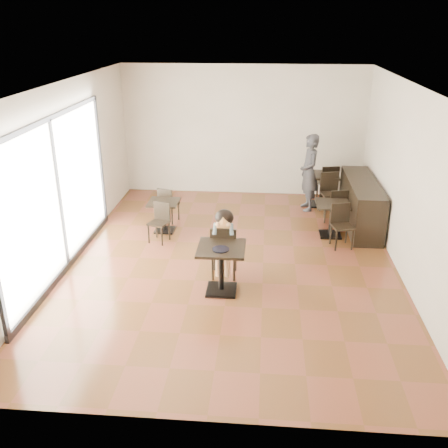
# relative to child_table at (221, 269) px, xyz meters

# --- Properties ---
(floor) EXTENTS (6.00, 8.00, 0.01)m
(floor) POSITION_rel_child_table_xyz_m (0.09, 1.09, -0.40)
(floor) COLOR brown
(floor) RESTS_ON ground
(ceiling) EXTENTS (6.00, 8.00, 0.01)m
(ceiling) POSITION_rel_child_table_xyz_m (0.09, 1.09, 2.80)
(ceiling) COLOR silver
(ceiling) RESTS_ON floor
(wall_back) EXTENTS (6.00, 0.01, 3.20)m
(wall_back) POSITION_rel_child_table_xyz_m (0.09, 5.09, 1.20)
(wall_back) COLOR silver
(wall_back) RESTS_ON floor
(wall_front) EXTENTS (6.00, 0.01, 3.20)m
(wall_front) POSITION_rel_child_table_xyz_m (0.09, -2.91, 1.20)
(wall_front) COLOR silver
(wall_front) RESTS_ON floor
(wall_left) EXTENTS (0.01, 8.00, 3.20)m
(wall_left) POSITION_rel_child_table_xyz_m (-2.91, 1.09, 1.20)
(wall_left) COLOR silver
(wall_left) RESTS_ON floor
(wall_right) EXTENTS (0.01, 8.00, 3.20)m
(wall_right) POSITION_rel_child_table_xyz_m (3.09, 1.09, 1.20)
(wall_right) COLOR silver
(wall_right) RESTS_ON floor
(storefront_window) EXTENTS (0.04, 4.50, 2.60)m
(storefront_window) POSITION_rel_child_table_xyz_m (-2.88, 0.59, 1.00)
(storefront_window) COLOR white
(storefront_window) RESTS_ON floor
(child_table) EXTENTS (0.76, 0.76, 0.81)m
(child_table) POSITION_rel_child_table_xyz_m (0.00, 0.00, 0.00)
(child_table) COLOR black
(child_table) RESTS_ON floor
(child_chair) EXTENTS (0.44, 0.44, 0.97)m
(child_chair) POSITION_rel_child_table_xyz_m (0.00, 0.55, 0.08)
(child_chair) COLOR black
(child_chair) RESTS_ON floor
(child) EXTENTS (0.44, 0.61, 1.22)m
(child) POSITION_rel_child_table_xyz_m (0.00, 0.55, 0.21)
(child) COLOR slate
(child) RESTS_ON child_chair
(plate) EXTENTS (0.27, 0.27, 0.02)m
(plate) POSITION_rel_child_table_xyz_m (0.00, -0.10, 0.41)
(plate) COLOR black
(plate) RESTS_ON child_table
(pizza_slice) EXTENTS (0.28, 0.22, 0.07)m
(pizza_slice) POSITION_rel_child_table_xyz_m (0.00, 0.36, 0.65)
(pizza_slice) COLOR #EDD772
(pizza_slice) RESTS_ON child
(adult_patron) EXTENTS (0.55, 0.72, 1.79)m
(adult_patron) POSITION_rel_child_table_xyz_m (1.67, 4.00, 0.49)
(adult_patron) COLOR #3A3A3F
(adult_patron) RESTS_ON floor
(cafe_table_mid) EXTENTS (0.81, 0.81, 0.71)m
(cafe_table_mid) POSITION_rel_child_table_xyz_m (2.06, 2.48, -0.05)
(cafe_table_mid) COLOR black
(cafe_table_mid) RESTS_ON floor
(cafe_table_left) EXTENTS (0.79, 0.79, 0.66)m
(cafe_table_left) POSITION_rel_child_table_xyz_m (-1.43, 2.43, -0.07)
(cafe_table_left) COLOR black
(cafe_table_left) RESTS_ON floor
(cafe_table_back) EXTENTS (0.87, 0.87, 0.78)m
(cafe_table_back) POSITION_rel_child_table_xyz_m (2.02, 4.30, -0.01)
(cafe_table_back) COLOR black
(cafe_table_back) RESTS_ON floor
(chair_mid_a) EXTENTS (0.46, 0.46, 0.86)m
(chair_mid_a) POSITION_rel_child_table_xyz_m (2.20, 3.03, 0.03)
(chair_mid_a) COLOR black
(chair_mid_a) RESTS_ON floor
(chair_mid_b) EXTENTS (0.46, 0.46, 0.86)m
(chair_mid_b) POSITION_rel_child_table_xyz_m (2.20, 1.93, 0.03)
(chair_mid_b) COLOR black
(chair_mid_b) RESTS_ON floor
(chair_left_a) EXTENTS (0.45, 0.45, 0.80)m
(chair_left_a) POSITION_rel_child_table_xyz_m (-1.43, 2.98, -0.01)
(chair_left_a) COLOR black
(chair_left_a) RESTS_ON floor
(chair_left_b) EXTENTS (0.45, 0.45, 0.80)m
(chair_left_b) POSITION_rel_child_table_xyz_m (-1.43, 1.88, -0.01)
(chair_left_b) COLOR black
(chair_left_b) RESTS_ON floor
(chair_back_a) EXTENTS (0.50, 0.50, 0.94)m
(chair_back_a) POSITION_rel_child_table_xyz_m (2.18, 4.59, 0.07)
(chair_back_a) COLOR black
(chair_back_a) RESTS_ON floor
(chair_back_b) EXTENTS (0.50, 0.50, 0.94)m
(chair_back_b) POSITION_rel_child_table_xyz_m (2.18, 3.75, 0.07)
(chair_back_b) COLOR black
(chair_back_b) RESTS_ON floor
(service_counter) EXTENTS (0.60, 2.40, 1.00)m
(service_counter) POSITION_rel_child_table_xyz_m (2.74, 3.09, 0.10)
(service_counter) COLOR black
(service_counter) RESTS_ON floor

